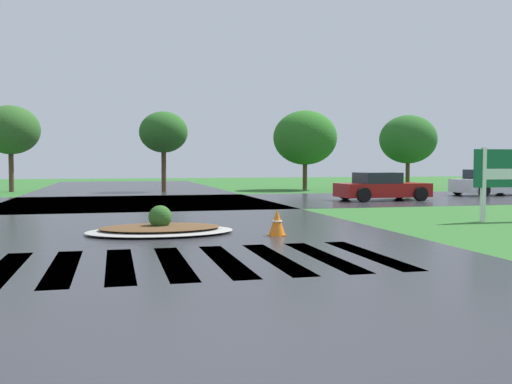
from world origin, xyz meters
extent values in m
cube|color=#2D6628|center=(0.00, 0.00, -0.05)|extent=(120.00, 120.00, 0.10)
cube|color=#2B2B30|center=(0.00, 10.00, 0.00)|extent=(11.44, 80.00, 0.01)
cube|color=#2B2B30|center=(0.00, 20.76, 0.00)|extent=(90.00, 10.30, 0.01)
cube|color=white|center=(-2.70, 5.33, 0.00)|extent=(0.45, 3.49, 0.01)
cube|color=white|center=(-1.80, 5.33, 0.00)|extent=(0.45, 3.49, 0.01)
cube|color=white|center=(-0.90, 5.33, 0.00)|extent=(0.45, 3.49, 0.01)
cube|color=white|center=(0.00, 5.33, 0.00)|extent=(0.45, 3.49, 0.01)
cube|color=white|center=(0.90, 5.33, 0.00)|extent=(0.45, 3.49, 0.01)
cube|color=white|center=(1.80, 5.33, 0.00)|extent=(0.45, 3.49, 0.01)
cube|color=white|center=(2.70, 5.33, 0.00)|extent=(0.45, 3.49, 0.01)
cube|color=white|center=(3.60, 5.33, 0.00)|extent=(0.45, 3.49, 0.01)
cube|color=white|center=(9.40, 10.06, 1.07)|extent=(0.12, 0.12, 2.15)
ellipsoid|color=#9E9B93|center=(0.09, 9.49, 0.06)|extent=(3.54, 2.36, 0.12)
ellipsoid|color=brown|center=(0.09, 9.49, 0.15)|extent=(2.90, 1.93, 0.10)
sphere|color=#2D6023|center=(0.09, 9.49, 0.40)|extent=(0.56, 0.56, 0.56)
cube|color=maroon|center=(10.87, 19.43, 0.48)|extent=(4.19, 1.94, 0.61)
cube|color=#1E232B|center=(10.61, 19.42, 1.03)|extent=(1.83, 1.63, 0.49)
cylinder|color=black|center=(12.23, 20.41, 0.32)|extent=(0.65, 0.25, 0.64)
cylinder|color=black|center=(12.31, 18.57, 0.32)|extent=(0.65, 0.25, 0.64)
cylinder|color=black|center=(9.43, 20.29, 0.32)|extent=(0.65, 0.25, 0.64)
cylinder|color=black|center=(9.51, 18.45, 0.32)|extent=(0.65, 0.25, 0.64)
cube|color=silver|center=(18.41, 21.83, 0.52)|extent=(4.44, 2.34, 0.69)
cube|color=#1E232B|center=(18.17, 21.81, 1.11)|extent=(2.28, 1.87, 0.49)
cylinder|color=black|center=(19.73, 22.96, 0.32)|extent=(0.66, 0.30, 0.64)
cylinder|color=black|center=(16.85, 22.61, 0.32)|extent=(0.66, 0.30, 0.64)
cylinder|color=black|center=(17.09, 20.71, 0.32)|extent=(0.66, 0.30, 0.64)
cone|color=orange|center=(2.71, 8.39, 0.31)|extent=(0.40, 0.40, 0.62)
torus|color=white|center=(2.71, 8.39, 0.34)|extent=(0.25, 0.25, 0.04)
cube|color=orange|center=(2.71, 8.39, 0.01)|extent=(0.36, 0.36, 0.03)
cylinder|color=#4C3823|center=(-6.84, 31.64, 1.23)|extent=(0.28, 0.28, 2.46)
ellipsoid|color=#2D5C24|center=(-6.84, 31.64, 3.64)|extent=(3.36, 3.36, 2.86)
cylinder|color=#4C3823|center=(1.88, 29.81, 1.26)|extent=(0.28, 0.28, 2.53)
ellipsoid|color=#285E21|center=(1.88, 29.81, 3.52)|extent=(2.85, 2.85, 2.42)
cylinder|color=#4C3823|center=(10.80, 30.13, 0.94)|extent=(0.28, 0.28, 1.89)
ellipsoid|color=#286A1F|center=(10.80, 30.13, 3.30)|extent=(4.04, 4.04, 3.43)
cylinder|color=#4C3823|center=(18.78, 31.54, 0.98)|extent=(0.28, 0.28, 1.96)
ellipsoid|color=#266021|center=(18.78, 31.54, 3.34)|extent=(3.93, 3.93, 3.34)
camera|label=1|loc=(-0.97, -4.40, 1.70)|focal=40.16mm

